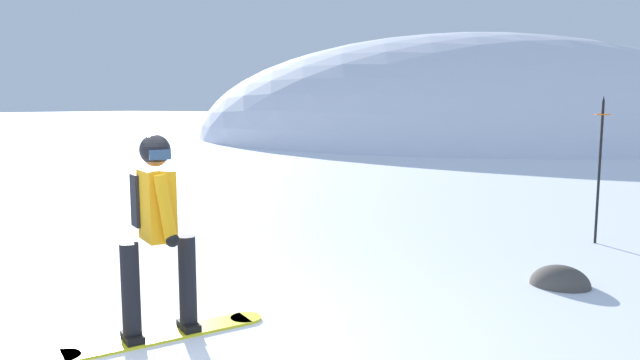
{
  "coord_description": "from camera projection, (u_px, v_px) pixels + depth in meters",
  "views": [
    {
      "loc": [
        3.42,
        -3.22,
        1.95
      ],
      "look_at": [
        0.03,
        3.38,
        1.0
      ],
      "focal_mm": 32.86,
      "sensor_mm": 36.0,
      "label": 1
    }
  ],
  "objects": [
    {
      "name": "piste_marker_near",
      "position": [
        600.0,
        160.0,
        8.18
      ],
      "size": [
        0.2,
        0.2,
        2.08
      ],
      "color": "black",
      "rests_on": "ground"
    },
    {
      "name": "ridge_peak_main",
      "position": [
        455.0,
        137.0,
        35.83
      ],
      "size": [
        31.97,
        28.77,
        12.15
      ],
      "color": "white",
      "rests_on": "ground"
    },
    {
      "name": "snowboarder_main",
      "position": [
        157.0,
        230.0,
        4.85
      ],
      "size": [
        1.07,
        1.63,
        1.71
      ],
      "color": "yellow",
      "rests_on": "ground"
    },
    {
      "name": "rock_mid",
      "position": [
        560.0,
        285.0,
        6.37
      ],
      "size": [
        0.63,
        0.54,
        0.44
      ],
      "color": "#4C4742",
      "rests_on": "ground"
    },
    {
      "name": "ground_plane",
      "position": [
        123.0,
        353.0,
        4.64
      ],
      "size": [
        300.0,
        300.0,
        0.0
      ],
      "primitive_type": "plane",
      "color": "white"
    }
  ]
}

